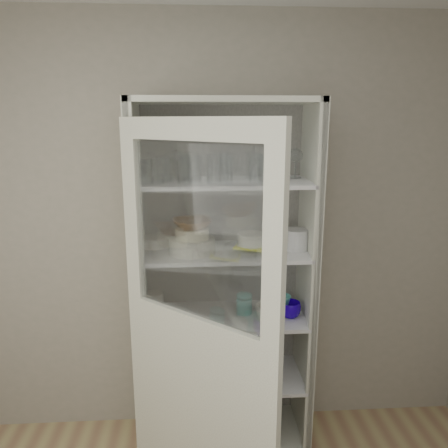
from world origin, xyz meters
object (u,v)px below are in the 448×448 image
(cream_bowl, at_px, (192,233))
(grey_bowl_stack, at_px, (296,239))
(goblet_1, at_px, (188,164))
(yellow_trivet, at_px, (251,246))
(pantry_cabinet, at_px, (223,298))
(glass_platter, at_px, (251,248))
(tin_box, at_px, (239,371))
(mug_blue, at_px, (290,310))
(goblet_0, at_px, (176,163))
(white_canister, at_px, (155,303))
(teal_jar, at_px, (244,304))
(white_ramekin, at_px, (251,239))
(mug_white, at_px, (264,312))
(plate_stack_front, at_px, (192,245))
(plate_stack_back, at_px, (156,241))
(cupboard_door, at_px, (197,360))
(measuring_cups, at_px, (170,317))
(cream_dish, at_px, (174,370))
(goblet_3, at_px, (295,162))
(goblet_2, at_px, (252,163))
(terracotta_bowl, at_px, (192,224))
(mug_teal, at_px, (282,303))

(cream_bowl, distance_m, grey_bowl_stack, 0.59)
(goblet_1, xyz_separation_m, yellow_trivet, (0.35, -0.09, -0.46))
(yellow_trivet, bearing_deg, pantry_cabinet, 155.33)
(glass_platter, height_order, tin_box, glass_platter)
(cream_bowl, xyz_separation_m, grey_bowl_stack, (0.59, 0.02, -0.05))
(pantry_cabinet, distance_m, mug_blue, 0.41)
(goblet_0, bearing_deg, mug_blue, -15.64)
(grey_bowl_stack, xyz_separation_m, white_canister, (-0.82, 0.07, -0.40))
(glass_platter, bearing_deg, teal_jar, 148.26)
(mug_blue, relative_size, white_canister, 0.95)
(yellow_trivet, height_order, teal_jar, yellow_trivet)
(goblet_0, bearing_deg, white_ramekin, -17.07)
(goblet_0, height_order, mug_white, goblet_0)
(plate_stack_front, xyz_separation_m, white_ramekin, (0.34, 0.03, 0.02))
(plate_stack_back, height_order, mug_blue, plate_stack_back)
(cupboard_door, height_order, measuring_cups, cupboard_door)
(cream_bowl, xyz_separation_m, cream_dish, (-0.13, 0.05, -0.88))
(goblet_3, distance_m, plate_stack_front, 0.75)
(goblet_1, bearing_deg, plate_stack_back, 171.63)
(goblet_3, height_order, tin_box, goblet_3)
(plate_stack_back, height_order, yellow_trivet, plate_stack_back)
(pantry_cabinet, distance_m, cupboard_door, 0.61)
(goblet_1, xyz_separation_m, teal_jar, (0.32, -0.07, -0.83))
(goblet_1, distance_m, glass_platter, 0.60)
(cream_bowl, bearing_deg, goblet_0, 117.35)
(pantry_cabinet, bearing_deg, white_canister, -178.06)
(yellow_trivet, distance_m, cream_dish, 0.92)
(goblet_0, xyz_separation_m, tin_box, (0.36, -0.14, -1.26))
(tin_box, bearing_deg, mug_blue, -8.62)
(cream_bowl, xyz_separation_m, tin_box, (0.27, 0.03, -0.89))
(cupboard_door, relative_size, grey_bowl_stack, 14.07)
(measuring_cups, height_order, tin_box, measuring_cups)
(grey_bowl_stack, relative_size, white_canister, 1.12)
(grey_bowl_stack, xyz_separation_m, mug_white, (-0.19, -0.07, -0.41))
(plate_stack_back, relative_size, mug_blue, 1.62)
(tin_box, bearing_deg, mug_white, -29.75)
(goblet_3, xyz_separation_m, cream_bowl, (-0.59, -0.11, -0.38))
(goblet_0, relative_size, tin_box, 0.97)
(mug_white, bearing_deg, goblet_2, 100.55)
(cupboard_door, xyz_separation_m, yellow_trivet, (0.32, 0.51, 0.41))
(terracotta_bowl, bearing_deg, white_canister, 158.22)
(goblet_1, bearing_deg, tin_box, -19.51)
(mug_teal, height_order, cream_dish, mug_teal)
(teal_jar, height_order, measuring_cups, teal_jar)
(goblet_2, relative_size, mug_white, 1.62)
(cupboard_door, height_order, white_canister, cupboard_door)
(goblet_3, relative_size, measuring_cups, 1.87)
(goblet_2, relative_size, mug_blue, 1.42)
(plate_stack_front, relative_size, measuring_cups, 2.61)
(goblet_1, height_order, cream_bowl, goblet_1)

